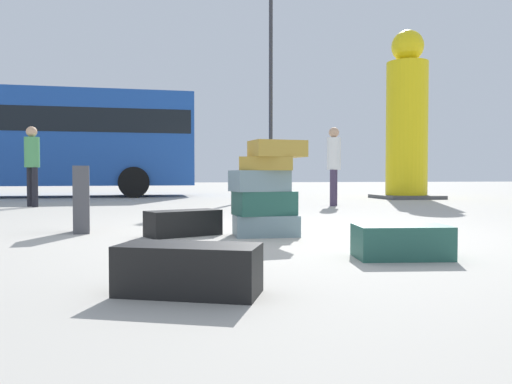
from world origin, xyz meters
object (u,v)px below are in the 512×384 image
suitcase_charcoal_left_side (81,199)px  person_tourist_with_camera (32,159)px  suitcase_black_foreground_near (189,269)px  suitcase_tower (266,193)px  suitcase_teal_white_trunk (401,242)px  suitcase_black_foreground_far (183,223)px  yellow_dummy_statue (407,124)px  parked_bus (22,136)px  lamp_post (271,52)px  person_bearded_onlooker (334,159)px

suitcase_charcoal_left_side → person_tourist_with_camera: (-1.68, 5.10, 0.61)m
suitcase_black_foreground_near → suitcase_tower: bearing=90.7°
suitcase_teal_white_trunk → suitcase_charcoal_left_side: bearing=147.0°
suitcase_black_foreground_near → suitcase_teal_white_trunk: 1.95m
suitcase_black_foreground_far → person_tourist_with_camera: bearing=92.3°
yellow_dummy_statue → parked_bus: size_ratio=0.46×
suitcase_tower → person_tourist_with_camera: 6.94m
suitcase_black_foreground_far → suitcase_charcoal_left_side: 1.28m
suitcase_charcoal_left_side → person_tourist_with_camera: size_ratio=0.46×
suitcase_charcoal_left_side → lamp_post: (4.38, 9.56, 4.11)m
parked_bus → lamp_post: 7.98m
suitcase_black_foreground_far → parked_bus: (-4.25, 10.81, 1.70)m
suitcase_tower → lamp_post: size_ratio=0.15×
suitcase_teal_white_trunk → yellow_dummy_statue: size_ratio=0.15×
suitcase_charcoal_left_side → parked_bus: size_ratio=0.08×
suitcase_tower → yellow_dummy_statue: 9.85m
person_tourist_with_camera → person_bearded_onlooker: bearing=43.9°
suitcase_tower → suitcase_teal_white_trunk: suitcase_tower is taller
yellow_dummy_statue → parked_bus: (-10.84, 3.17, -0.26)m
person_tourist_with_camera → parked_bus: 5.42m
yellow_dummy_statue → suitcase_charcoal_left_side: bearing=-137.4°
person_bearded_onlooker → suitcase_charcoal_left_side: bearing=-16.7°
parked_bus → lamp_post: bearing=-6.9°
person_bearded_onlooker → parked_bus: 9.78m
suitcase_charcoal_left_side → suitcase_black_foreground_near: size_ratio=0.98×
suitcase_black_foreground_far → lamp_post: bearing=48.0°
lamp_post → suitcase_black_foreground_far: bearing=-107.8°
suitcase_black_foreground_far → suitcase_black_foreground_near: bearing=-116.5°
person_tourist_with_camera → parked_bus: bearing=157.0°
suitcase_black_foreground_near → suitcase_black_foreground_far: bearing=109.5°
suitcase_charcoal_left_side → lamp_post: 11.29m
person_bearded_onlooker → parked_bus: bearing=-97.6°
suitcase_black_foreground_near → suitcase_teal_white_trunk: size_ratio=1.08×
suitcase_tower → suitcase_black_foreground_far: suitcase_tower is taller
parked_bus → yellow_dummy_statue: bearing=-17.8°
suitcase_tower → lamp_post: bearing=77.0°
person_tourist_with_camera → lamp_post: size_ratio=0.24×
suitcase_black_foreground_near → parked_bus: bearing=128.8°
suitcase_charcoal_left_side → suitcase_teal_white_trunk: (2.75, -2.39, -0.25)m
suitcase_tower → suitcase_black_foreground_near: size_ratio=1.32×
suitcase_tower → person_bearded_onlooker: person_bearded_onlooker is taller
yellow_dummy_statue → suitcase_black_foreground_far: bearing=-130.8°
suitcase_tower → parked_bus: bearing=114.9°
suitcase_tower → lamp_post: lamp_post is taller
suitcase_tower → person_tourist_with_camera: (-3.68, 5.86, 0.52)m
suitcase_black_foreground_near → lamp_post: (3.36, 12.86, 4.36)m
suitcase_tower → suitcase_black_foreground_near: suitcase_tower is taller
suitcase_black_foreground_near → person_bearded_onlooker: bearing=86.7°
person_tourist_with_camera → lamp_post: bearing=87.8°
parked_bus → person_tourist_with_camera: bearing=-75.9°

